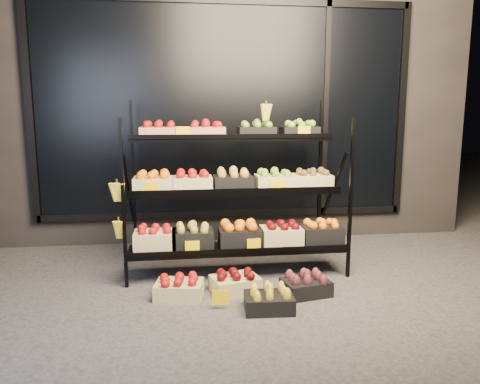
{
  "coord_description": "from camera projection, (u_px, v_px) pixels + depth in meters",
  "views": [
    {
      "loc": [
        -0.54,
        -3.88,
        1.57
      ],
      "look_at": [
        0.04,
        0.55,
        0.78
      ],
      "focal_mm": 35.0,
      "sensor_mm": 36.0,
      "label": 1
    }
  ],
  "objects": [
    {
      "name": "building",
      "position": [
        217.0,
        96.0,
        6.36
      ],
      "size": [
        6.0,
        2.08,
        3.5
      ],
      "color": "#2D2826",
      "rests_on": "ground"
    },
    {
      "name": "display_rack",
      "position": [
        234.0,
        190.0,
        4.58
      ],
      "size": [
        2.18,
        1.02,
        1.74
      ],
      "color": "black",
      "rests_on": "ground"
    },
    {
      "name": "floor_crate_right",
      "position": [
        306.0,
        284.0,
        3.99
      ],
      "size": [
        0.43,
        0.35,
        0.2
      ],
      "rotation": [
        0.0,
        0.0,
        0.21
      ],
      "color": "black",
      "rests_on": "ground"
    },
    {
      "name": "floor_crate_midleft",
      "position": [
        269.0,
        300.0,
        3.68
      ],
      "size": [
        0.39,
        0.3,
        0.19
      ],
      "rotation": [
        0.0,
        0.0,
        -0.05
      ],
      "color": "black",
      "rests_on": "ground"
    },
    {
      "name": "floor_crate_midright",
      "position": [
        235.0,
        281.0,
        4.06
      ],
      "size": [
        0.46,
        0.38,
        0.2
      ],
      "rotation": [
        0.0,
        0.0,
        0.26
      ],
      "color": "#DAC57D",
      "rests_on": "ground"
    },
    {
      "name": "floor_crate_left",
      "position": [
        179.0,
        287.0,
        3.94
      ],
      "size": [
        0.43,
        0.35,
        0.2
      ],
      "rotation": [
        0.0,
        0.0,
        -0.18
      ],
      "color": "#DAC57D",
      "rests_on": "ground"
    },
    {
      "name": "tag_floor_a",
      "position": [
        221.0,
        302.0,
        3.7
      ],
      "size": [
        0.13,
        0.01,
        0.12
      ],
      "primitive_type": "cube",
      "color": "#FFC800",
      "rests_on": "ground"
    },
    {
      "name": "ground",
      "position": [
        243.0,
        289.0,
        4.13
      ],
      "size": [
        24.0,
        24.0,
        0.0
      ],
      "primitive_type": "plane",
      "color": "#514F4C",
      "rests_on": "ground"
    }
  ]
}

